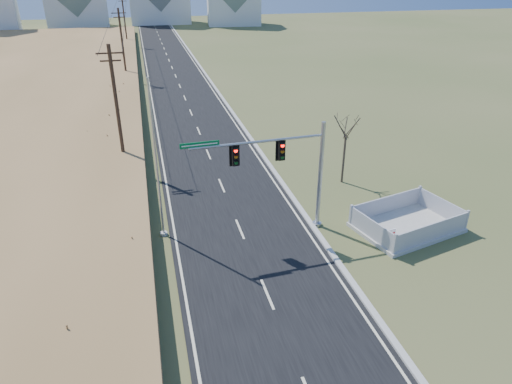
% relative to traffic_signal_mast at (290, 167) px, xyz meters
% --- Properties ---
extents(ground, '(260.00, 260.00, 0.00)m').
position_rel_traffic_signal_mast_xyz_m(ground, '(-2.69, -3.35, -3.96)').
color(ground, '#495429').
rests_on(ground, ground).
extents(road, '(8.00, 180.00, 0.06)m').
position_rel_traffic_signal_mast_xyz_m(road, '(-2.69, 46.65, -3.93)').
color(road, black).
rests_on(road, ground).
extents(curb, '(0.30, 180.00, 0.18)m').
position_rel_traffic_signal_mast_xyz_m(curb, '(1.46, 46.65, -3.87)').
color(curb, '#B2AFA8').
rests_on(curb, ground).
extents(utility_pole_near, '(1.80, 0.26, 9.00)m').
position_rel_traffic_signal_mast_xyz_m(utility_pole_near, '(-9.19, 11.65, 0.72)').
color(utility_pole_near, '#422D1E').
rests_on(utility_pole_near, ground).
extents(utility_pole_mid, '(1.80, 0.26, 9.00)m').
position_rel_traffic_signal_mast_xyz_m(utility_pole_mid, '(-9.19, 41.65, 0.72)').
color(utility_pole_mid, '#422D1E').
rests_on(utility_pole_mid, ground).
extents(utility_pole_far, '(1.80, 0.26, 9.00)m').
position_rel_traffic_signal_mast_xyz_m(utility_pole_far, '(-9.19, 71.65, 0.72)').
color(utility_pole_far, '#422D1E').
rests_on(utility_pole_far, ground).
extents(traffic_signal_mast, '(7.92, 0.73, 6.31)m').
position_rel_traffic_signal_mast_xyz_m(traffic_signal_mast, '(0.00, 0.00, 0.00)').
color(traffic_signal_mast, '#9EA0A5').
rests_on(traffic_signal_mast, ground).
extents(fence_enclosure, '(6.44, 5.12, 1.29)m').
position_rel_traffic_signal_mast_xyz_m(fence_enclosure, '(6.70, -1.55, -3.69)').
color(fence_enclosure, '#B7B5AD').
rests_on(fence_enclosure, ground).
extents(open_sign, '(0.49, 0.15, 0.60)m').
position_rel_traffic_signal_mast_xyz_m(open_sign, '(5.31, -2.32, -3.64)').
color(open_sign, white).
rests_on(open_sign, ground).
extents(flagpole, '(0.40, 0.40, 8.89)m').
position_rel_traffic_signal_mast_xyz_m(flagpole, '(-6.99, 1.17, -0.41)').
color(flagpole, '#B7B5AD').
rests_on(flagpole, ground).
extents(bare_tree, '(1.93, 1.93, 5.12)m').
position_rel_traffic_signal_mast_xyz_m(bare_tree, '(5.66, 5.31, 0.17)').
color(bare_tree, '#4C3F33').
rests_on(bare_tree, ground).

